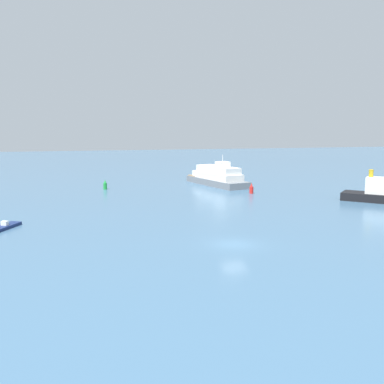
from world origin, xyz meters
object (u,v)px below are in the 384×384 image
white_riverboat (217,177)px  tugboat (383,194)px  small_motorboat (3,227)px  channel_buoy_red (251,189)px  channel_buoy_green (105,185)px

white_riverboat → tugboat: 32.73m
small_motorboat → channel_buoy_red: channel_buoy_red is taller
white_riverboat → channel_buoy_green: size_ratio=9.38×
small_motorboat → channel_buoy_green: bearing=64.6°
tugboat → channel_buoy_green: tugboat is taller
channel_buoy_red → tugboat: bearing=-41.3°
white_riverboat → channel_buoy_green: 22.91m
small_motorboat → channel_buoy_red: size_ratio=2.80×
tugboat → small_motorboat: bearing=-177.1°
tugboat → channel_buoy_red: tugboat is taller
small_motorboat → tugboat: size_ratio=0.46×
tugboat → channel_buoy_green: (-41.09, 27.24, -0.49)m
white_riverboat → channel_buoy_red: size_ratio=9.38×
small_motorboat → channel_buoy_green: channel_buoy_green is taller
channel_buoy_red → small_motorboat: bearing=-156.4°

